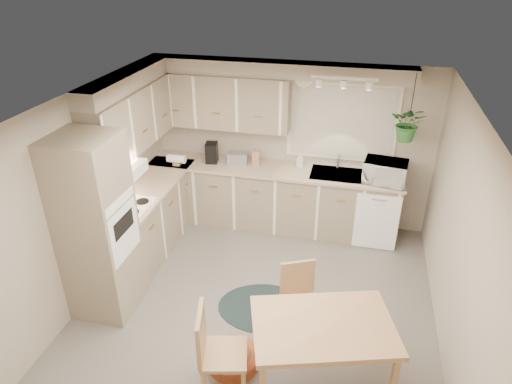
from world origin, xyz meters
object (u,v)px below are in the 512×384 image
chair_back (302,304)px  microwave (385,169)px  chair_left (224,352)px  braided_rug (266,308)px  dining_table (320,356)px  pet_bed (233,359)px

chair_back → microwave: size_ratio=1.51×
chair_left → microwave: size_ratio=1.68×
chair_left → chair_back: size_ratio=1.11×
chair_back → braided_rug: (-0.45, 0.30, -0.41)m
dining_table → chair_back: 0.68m
pet_bed → braided_rug: bearing=80.2°
chair_back → pet_bed: bearing=17.9°
chair_back → braided_rug: bearing=-59.1°
pet_bed → microwave: microwave is taller
chair_left → pet_bed: chair_left is taller
chair_left → microwave: microwave is taller
dining_table → pet_bed: (-0.86, 0.07, -0.33)m
chair_left → chair_back: bearing=131.7°
braided_rug → chair_left: bearing=-97.0°
pet_bed → chair_left: bearing=-88.4°
pet_bed → microwave: size_ratio=0.96×
dining_table → chair_back: size_ratio=1.49×
dining_table → chair_left: (-0.85, -0.22, 0.07)m
dining_table → chair_back: (-0.27, 0.62, 0.03)m
chair_back → microwave: bearing=-136.4°
braided_rug → microwave: (1.23, 1.72, 1.12)m
dining_table → microwave: (0.52, 2.65, 0.74)m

